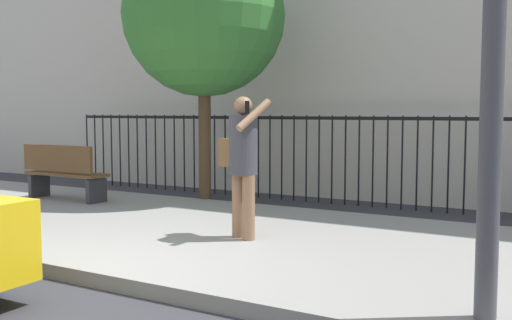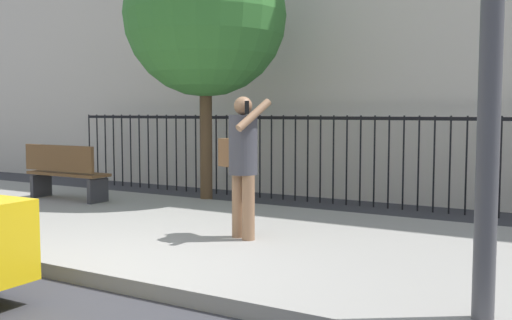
# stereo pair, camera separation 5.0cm
# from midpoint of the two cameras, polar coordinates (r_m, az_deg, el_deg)

# --- Properties ---
(ground_plane) EXTENTS (60.00, 60.00, 0.00)m
(ground_plane) POSITION_cam_midpoint_polar(r_m,az_deg,el_deg) (6.04, -17.05, -11.50)
(ground_plane) COLOR #333338
(sidewalk) EXTENTS (28.00, 4.40, 0.15)m
(sidewalk) POSITION_cam_midpoint_polar(r_m,az_deg,el_deg) (7.63, -4.76, -7.33)
(sidewalk) COLOR gray
(sidewalk) RESTS_ON ground
(iron_fence) EXTENTS (12.03, 0.04, 1.60)m
(iron_fence) POSITION_cam_midpoint_polar(r_m,az_deg,el_deg) (10.73, 6.61, 1.22)
(iron_fence) COLOR black
(iron_fence) RESTS_ON ground
(pedestrian_on_phone) EXTENTS (0.72, 0.53, 1.69)m
(pedestrian_on_phone) POSITION_cam_midpoint_polar(r_m,az_deg,el_deg) (6.99, -1.58, 0.35)
(pedestrian_on_phone) COLOR #936B4C
(pedestrian_on_phone) RESTS_ON sidewalk
(street_bench) EXTENTS (1.60, 0.45, 0.95)m
(street_bench) POSITION_cam_midpoint_polar(r_m,az_deg,el_deg) (10.58, -18.31, -1.04)
(street_bench) COLOR brown
(street_bench) RESTS_ON sidewalk
(street_tree_near) EXTENTS (2.78, 2.78, 4.70)m
(street_tree_near) POSITION_cam_midpoint_polar(r_m,az_deg,el_deg) (10.39, -5.20, 13.72)
(street_tree_near) COLOR #4C3823
(street_tree_near) RESTS_ON ground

